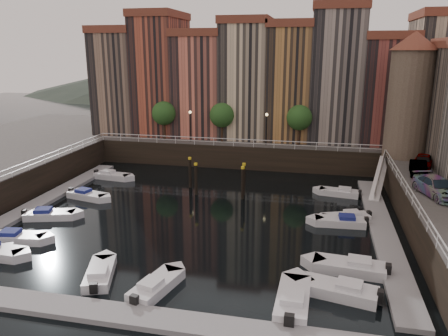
% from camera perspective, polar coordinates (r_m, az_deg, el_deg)
% --- Properties ---
extents(ground, '(200.00, 200.00, 0.00)m').
position_cam_1_polar(ground, '(41.35, -3.14, -5.89)').
color(ground, black).
rests_on(ground, ground).
extents(quay_far, '(80.00, 20.00, 3.00)m').
position_cam_1_polar(quay_far, '(65.37, 2.94, 3.40)').
color(quay_far, black).
rests_on(quay_far, ground).
extents(dock_left, '(2.00, 28.00, 0.35)m').
position_cam_1_polar(dock_left, '(47.27, -22.83, -4.14)').
color(dock_left, gray).
rests_on(dock_left, ground).
extents(dock_right, '(2.00, 28.00, 0.35)m').
position_cam_1_polar(dock_right, '(39.41, 19.98, -7.65)').
color(dock_right, gray).
rests_on(dock_right, ground).
extents(dock_near, '(30.00, 2.00, 0.35)m').
position_cam_1_polar(dock_near, '(27.04, -13.33, -18.16)').
color(dock_near, gray).
rests_on(dock_near, ground).
extents(mountains, '(145.00, 100.00, 18.00)m').
position_cam_1_polar(mountains, '(147.55, 9.24, 12.33)').
color(mountains, '#2D382D').
rests_on(mountains, ground).
extents(far_terrace, '(48.70, 10.30, 17.50)m').
position_cam_1_polar(far_terrace, '(61.17, 5.79, 11.47)').
color(far_terrace, '#876B56').
rests_on(far_terrace, quay_far).
extents(corner_tower, '(5.20, 5.20, 13.80)m').
position_cam_1_polar(corner_tower, '(52.69, 23.07, 8.93)').
color(corner_tower, '#6B5B4C').
rests_on(corner_tower, quay_right).
extents(promenade_trees, '(21.20, 3.20, 5.20)m').
position_cam_1_polar(promenade_trees, '(57.18, 0.37, 6.88)').
color(promenade_trees, black).
rests_on(promenade_trees, quay_far).
extents(street_lamps, '(10.36, 0.36, 4.18)m').
position_cam_1_polar(street_lamps, '(56.25, 0.49, 6.04)').
color(street_lamps, black).
rests_on(street_lamps, quay_far).
extents(railings, '(36.08, 34.04, 0.52)m').
position_cam_1_polar(railings, '(44.70, -1.54, 0.86)').
color(railings, white).
rests_on(railings, ground).
extents(gangway, '(2.78, 8.32, 3.73)m').
position_cam_1_polar(gangway, '(49.31, 19.67, -0.92)').
color(gangway, white).
rests_on(gangway, ground).
extents(mooring_pilings, '(6.72, 2.92, 3.78)m').
position_cam_1_polar(mooring_pilings, '(46.10, -0.85, -1.45)').
color(mooring_pilings, black).
rests_on(mooring_pilings, ground).
extents(boat_left_1, '(4.76, 2.35, 1.07)m').
position_cam_1_polar(boat_left_1, '(38.94, -25.45, -8.23)').
color(boat_left_1, silver).
rests_on(boat_left_1, ground).
extents(boat_left_2, '(4.77, 2.87, 1.07)m').
position_cam_1_polar(boat_left_2, '(42.94, -21.90, -5.68)').
color(boat_left_2, silver).
rests_on(boat_left_2, ground).
extents(boat_left_3, '(4.67, 2.54, 1.05)m').
position_cam_1_polar(boat_left_3, '(47.24, -17.45, -3.41)').
color(boat_left_3, silver).
rests_on(boat_left_3, ground).
extents(boat_left_4, '(4.68, 2.14, 1.06)m').
position_cam_1_polar(boat_left_4, '(53.60, -14.46, -0.99)').
color(boat_left_4, silver).
rests_on(boat_left_4, ground).
extents(boat_right_0, '(5.18, 2.79, 1.16)m').
position_cam_1_polar(boat_right_0, '(29.11, 14.95, -15.18)').
color(boat_right_0, silver).
rests_on(boat_right_0, ground).
extents(boat_right_1, '(5.24, 2.35, 1.18)m').
position_cam_1_polar(boat_right_1, '(32.03, 16.25, -12.31)').
color(boat_right_1, silver).
rests_on(boat_right_1, ground).
extents(boat_right_2, '(4.58, 1.93, 1.04)m').
position_cam_1_polar(boat_right_2, '(39.75, 15.06, -6.76)').
color(boat_right_2, silver).
rests_on(boat_right_2, ground).
extents(boat_right_3, '(4.46, 2.88, 1.01)m').
position_cam_1_polar(boat_right_3, '(40.84, 15.78, -6.23)').
color(boat_right_3, silver).
rests_on(boat_right_3, ground).
extents(boat_right_4, '(4.37, 2.13, 0.98)m').
position_cam_1_polar(boat_right_4, '(47.60, 14.92, -3.10)').
color(boat_right_4, silver).
rests_on(boat_right_4, ground).
extents(boat_near_1, '(2.93, 4.66, 1.05)m').
position_cam_1_polar(boat_near_1, '(31.20, -15.93, -13.15)').
color(boat_near_1, silver).
rests_on(boat_near_1, ground).
extents(boat_near_2, '(2.66, 4.74, 1.06)m').
position_cam_1_polar(boat_near_2, '(29.01, -8.94, -15.00)').
color(boat_near_2, silver).
rests_on(boat_near_2, ground).
extents(boat_near_3, '(2.00, 5.25, 1.20)m').
position_cam_1_polar(boat_near_3, '(27.54, 8.99, -16.68)').
color(boat_near_3, silver).
rests_on(boat_near_3, ground).
extents(car_a, '(2.79, 4.59, 1.46)m').
position_cam_1_polar(car_a, '(49.03, 24.54, 0.68)').
color(car_a, gray).
rests_on(car_a, quay_right).
extents(car_b, '(1.95, 4.28, 1.36)m').
position_cam_1_polar(car_b, '(46.22, 24.02, -0.14)').
color(car_b, gray).
rests_on(car_b, quay_right).
extents(car_c, '(3.78, 5.80, 1.56)m').
position_cam_1_polar(car_c, '(40.23, 26.06, -2.38)').
color(car_c, gray).
rests_on(car_c, quay_right).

